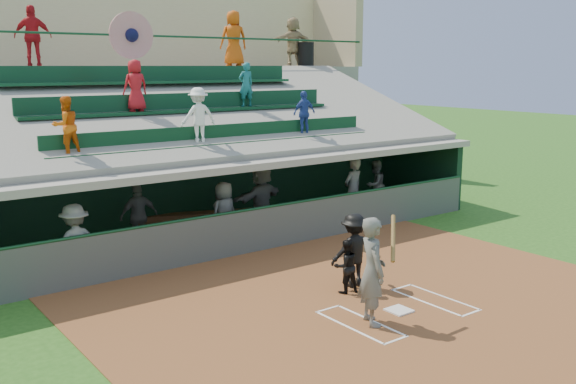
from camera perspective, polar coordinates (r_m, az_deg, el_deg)
ground at (r=12.69m, az=9.83°, el=-10.47°), size 100.00×100.00×0.00m
dirt_slab at (r=13.00m, az=8.21°, el=-9.82°), size 11.00×9.00×0.02m
home_plate at (r=12.67m, az=9.84°, el=-10.32°), size 0.43×0.43×0.03m
batters_box_chalk at (r=12.68m, az=9.83°, el=-10.37°), size 2.65×1.85×0.01m
dugout_floor at (r=17.74m, az=-6.21°, el=-4.00°), size 16.00×3.50×0.04m
concourse_slab at (r=23.32m, az=-14.87°, el=5.04°), size 20.00×3.00×4.60m
grandstand at (r=20.59m, az=-11.73°, el=4.31°), size 20.40×10.40×7.80m
batter_at_plate at (r=11.71m, az=7.52°, el=-6.95°), size 0.99×0.85×1.99m
catcher at (r=13.34m, az=5.16°, el=-6.59°), size 0.63×0.53×1.13m
home_umpire at (r=13.67m, az=5.88°, el=-5.17°), size 1.13×0.80×1.58m
dugout_bench at (r=18.71m, az=-7.81°, el=-2.47°), size 13.90×5.70×0.44m
dugout_player_a at (r=14.45m, az=-18.38°, el=-4.40°), size 1.18×0.76×1.73m
dugout_player_b at (r=16.74m, az=-13.12°, el=-2.08°), size 1.01×0.45×1.69m
dugout_player_c at (r=16.72m, az=-5.69°, el=-1.91°), size 0.91×0.69×1.67m
dugout_player_d at (r=17.68m, az=-2.38°, el=-0.63°), size 1.93×1.06×1.98m
dugout_player_e at (r=19.21m, az=5.80°, el=0.18°), size 0.76×0.56×1.91m
dugout_player_f at (r=20.97m, az=7.75°, el=0.63°), size 0.87×0.73×1.60m
trash_bin at (r=25.83m, az=1.60°, el=12.13°), size 0.63×0.63×0.94m
concourse_staff_a at (r=21.79m, az=-21.72°, el=12.75°), size 1.18×0.76×1.87m
concourse_staff_b at (r=23.94m, az=-4.86°, el=13.42°), size 1.12×0.90×1.99m
concourse_staff_c at (r=25.88m, az=0.44°, el=13.20°), size 1.81×0.69×1.91m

